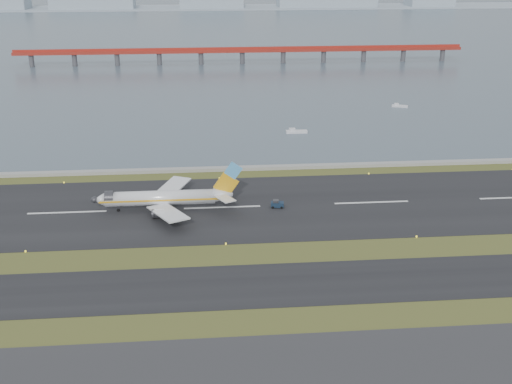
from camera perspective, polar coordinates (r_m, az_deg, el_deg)
ground at (r=141.43m, az=-2.57°, el=-6.02°), size 1000.00×1000.00×0.00m
taxiway_strip at (r=130.84m, az=-2.33°, el=-8.38°), size 1000.00×18.00×0.10m
runway_strip at (r=168.68m, az=-3.02°, el=-1.38°), size 1000.00×45.00×0.10m
seawall at (r=196.60m, az=-3.35°, el=2.06°), size 1000.00×2.50×1.00m
bay_water at (r=589.46m, az=-4.64°, el=14.69°), size 1400.00×800.00×1.30m
red_pier at (r=381.01m, az=-1.23°, el=12.41°), size 260.00×5.00×10.20m
far_shoreline at (r=748.42m, az=-3.70°, el=16.51°), size 1400.00×80.00×60.50m
airliner at (r=167.18m, az=-7.97°, el=-0.52°), size 38.52×32.89×12.80m
pushback_tug at (r=168.13m, az=1.89°, el=-1.08°), size 3.57×2.39×2.13m
workboat_near at (r=236.97m, az=3.56°, el=5.39°), size 7.75×2.46×1.88m
workboat_far at (r=282.73m, az=12.62°, el=7.48°), size 6.94×4.29×1.61m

